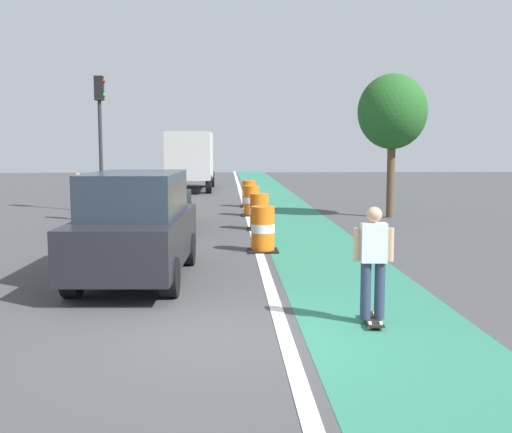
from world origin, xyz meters
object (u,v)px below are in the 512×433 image
(traffic_barrel_back, at_px, (251,201))
(pedestrian_waiting, at_px, (78,195))
(parked_sedan_second, at_px, (157,201))
(traffic_light_corner, at_px, (100,119))
(traffic_barrel_front, at_px, (263,230))
(delivery_truck_down_block, at_px, (192,157))
(traffic_barrel_mid, at_px, (259,212))
(skateboarder_on_lane, at_px, (373,261))
(street_tree_sidewalk, at_px, (392,112))
(pedestrian_crossing, at_px, (103,191))
(traffic_barrel_far, at_px, (249,194))
(parked_suv_nearest, at_px, (136,225))

(traffic_barrel_back, relative_size, pedestrian_waiting, 0.68)
(parked_sedan_second, height_order, traffic_light_corner, traffic_light_corner)
(traffic_barrel_front, xyz_separation_m, delivery_truck_down_block, (-2.81, 20.51, 1.31))
(traffic_barrel_front, height_order, pedestrian_waiting, pedestrian_waiting)
(traffic_barrel_mid, xyz_separation_m, pedestrian_waiting, (-6.05, 2.79, 0.33))
(delivery_truck_down_block, bearing_deg, traffic_barrel_back, -77.57)
(skateboarder_on_lane, distance_m, traffic_barrel_mid, 10.15)
(traffic_barrel_back, bearing_deg, street_tree_sidewalk, -8.42)
(pedestrian_crossing, bearing_deg, delivery_truck_down_block, 77.95)
(pedestrian_crossing, xyz_separation_m, street_tree_sidewalk, (10.31, -1.45, 2.80))
(traffic_barrel_front, height_order, traffic_barrel_back, same)
(traffic_light_corner, relative_size, pedestrian_crossing, 3.17)
(parked_sedan_second, height_order, traffic_barrel_far, parked_sedan_second)
(skateboarder_on_lane, xyz_separation_m, delivery_truck_down_block, (-4.02, 26.70, 0.94))
(traffic_barrel_front, xyz_separation_m, pedestrian_crossing, (-5.41, 8.35, 0.33))
(traffic_light_corner, distance_m, pedestrian_waiting, 3.62)
(parked_sedan_second, xyz_separation_m, traffic_barrel_front, (2.98, -4.38, -0.30))
(parked_sedan_second, bearing_deg, traffic_light_corner, 118.68)
(traffic_light_corner, bearing_deg, pedestrian_crossing, -76.96)
(traffic_barrel_far, xyz_separation_m, street_tree_sidewalk, (4.84, -4.02, 3.14))
(parked_suv_nearest, height_order, traffic_light_corner, traffic_light_corner)
(parked_suv_nearest, distance_m, parked_sedan_second, 7.40)
(street_tree_sidewalk, bearing_deg, parked_suv_nearest, -127.07)
(skateboarder_on_lane, bearing_deg, delivery_truck_down_block, 98.56)
(traffic_light_corner, xyz_separation_m, pedestrian_crossing, (0.18, -0.80, -2.64))
(traffic_barrel_front, height_order, pedestrian_crossing, pedestrian_crossing)
(traffic_barrel_mid, bearing_deg, traffic_barrel_front, -91.78)
(traffic_barrel_back, bearing_deg, traffic_barrel_far, 89.41)
(parked_suv_nearest, distance_m, traffic_light_corner, 12.76)
(traffic_barrel_mid, distance_m, delivery_truck_down_block, 16.91)
(traffic_barrel_back, xyz_separation_m, traffic_light_corner, (-5.62, 1.52, 2.97))
(parked_sedan_second, distance_m, street_tree_sidewalk, 8.75)
(parked_sedan_second, xyz_separation_m, street_tree_sidewalk, (7.89, 2.52, 2.83))
(parked_sedan_second, relative_size, pedestrian_waiting, 2.55)
(parked_suv_nearest, relative_size, parked_sedan_second, 1.14)
(traffic_barrel_back, bearing_deg, traffic_barrel_front, -90.21)
(pedestrian_crossing, distance_m, street_tree_sidewalk, 10.78)
(traffic_barrel_mid, height_order, delivery_truck_down_block, delivery_truck_down_block)
(parked_sedan_second, xyz_separation_m, delivery_truck_down_block, (0.17, 16.12, 1.01))
(traffic_barrel_far, height_order, delivery_truck_down_block, delivery_truck_down_block)
(parked_sedan_second, height_order, pedestrian_waiting, parked_sedan_second)
(traffic_barrel_back, bearing_deg, delivery_truck_down_block, 102.43)
(traffic_barrel_mid, relative_size, pedestrian_crossing, 0.68)
(traffic_barrel_mid, bearing_deg, pedestrian_waiting, 155.23)
(parked_sedan_second, bearing_deg, pedestrian_crossing, 121.40)
(traffic_barrel_front, height_order, delivery_truck_down_block, delivery_truck_down_block)
(traffic_light_corner, height_order, pedestrian_crossing, traffic_light_corner)
(traffic_barrel_back, distance_m, street_tree_sidewalk, 5.84)
(parked_suv_nearest, bearing_deg, parked_sedan_second, 93.13)
(traffic_light_corner, relative_size, street_tree_sidewalk, 1.02)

